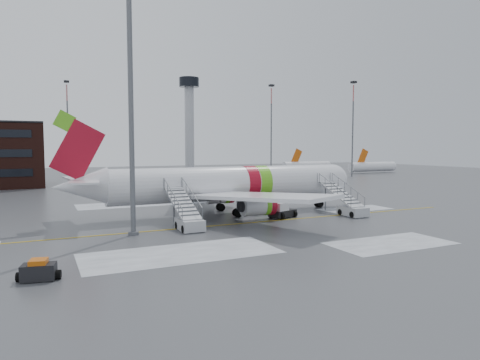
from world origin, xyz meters
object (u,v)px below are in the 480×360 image
airliner (225,184)px  airstair_aft (187,217)px  baggage_tractor (39,271)px  pushback_tug (282,211)px  airstair_fwd (348,206)px  light_mast_near (130,79)px

airliner → airstair_aft: airliner is taller
airstair_aft → baggage_tractor: 16.83m
airstair_aft → airliner: bearing=44.5°
airliner → pushback_tug: size_ratio=10.68×
airstair_aft → pushback_tug: 11.28m
airliner → airstair_aft: (-6.66, -6.54, -2.35)m
airstair_fwd → baggage_tractor: airstair_fwd is taller
pushback_tug → light_mast_near: (-16.28, -2.29, 12.64)m
airstair_fwd → light_mast_near: 27.02m
airliner → pushback_tug: airliner is taller
airstair_fwd → airstair_aft: size_ratio=1.00×
airstair_fwd → pushback_tug: airstair_fwd is taller
pushback_tug → airstair_aft: bearing=-172.0°
baggage_tractor → light_mast_near: (7.46, 10.47, 12.86)m
airstair_aft → light_mast_near: (-5.11, -0.71, 12.32)m
airstair_fwd → baggage_tractor: size_ratio=3.12×
airliner → pushback_tug: (4.51, -4.96, -2.68)m
pushback_tug → light_mast_near: bearing=-172.0°
pushback_tug → baggage_tractor: 26.95m
pushback_tug → light_mast_near: light_mast_near is taller
airliner → baggage_tractor: airliner is taller
airliner → pushback_tug: bearing=-47.7°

